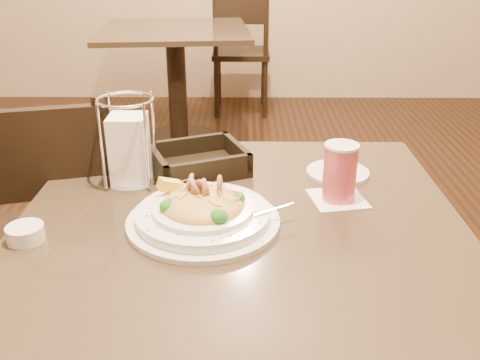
{
  "coord_description": "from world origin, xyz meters",
  "views": [
    {
      "loc": [
        0.01,
        -0.94,
        1.26
      ],
      "look_at": [
        0.0,
        0.02,
        0.82
      ],
      "focal_mm": 40.0,
      "sensor_mm": 36.0,
      "label": 1
    }
  ],
  "objects_px": {
    "dining_chair_near": "(48,241)",
    "butter_ramekin": "(25,233)",
    "side_plate": "(338,172)",
    "main_table": "(240,314)",
    "bread_basket": "(199,163)",
    "napkin_caddy": "(129,147)",
    "pasta_bowl": "(203,211)",
    "drink_glass": "(340,173)",
    "background_table": "(176,66)",
    "dining_chair_far": "(241,48)"
  },
  "relations": [
    {
      "from": "main_table",
      "to": "napkin_caddy",
      "type": "distance_m",
      "value": 0.45
    },
    {
      "from": "pasta_bowl",
      "to": "side_plate",
      "type": "relative_size",
      "value": 2.24
    },
    {
      "from": "drink_glass",
      "to": "side_plate",
      "type": "xyz_separation_m",
      "value": [
        0.02,
        0.13,
        -0.06
      ]
    },
    {
      "from": "dining_chair_near",
      "to": "side_plate",
      "type": "distance_m",
      "value": 0.81
    },
    {
      "from": "drink_glass",
      "to": "bread_basket",
      "type": "relative_size",
      "value": 0.5
    },
    {
      "from": "pasta_bowl",
      "to": "butter_ramekin",
      "type": "xyz_separation_m",
      "value": [
        -0.33,
        -0.07,
        -0.01
      ]
    },
    {
      "from": "main_table",
      "to": "side_plate",
      "type": "height_order",
      "value": "side_plate"
    },
    {
      "from": "main_table",
      "to": "butter_ramekin",
      "type": "relative_size",
      "value": 12.99
    },
    {
      "from": "bread_basket",
      "to": "butter_ramekin",
      "type": "height_order",
      "value": "bread_basket"
    },
    {
      "from": "dining_chair_near",
      "to": "pasta_bowl",
      "type": "xyz_separation_m",
      "value": [
        0.46,
        -0.33,
        0.27
      ]
    },
    {
      "from": "pasta_bowl",
      "to": "napkin_caddy",
      "type": "relative_size",
      "value": 1.64
    },
    {
      "from": "drink_glass",
      "to": "bread_basket",
      "type": "bearing_deg",
      "value": 154.16
    },
    {
      "from": "bread_basket",
      "to": "napkin_caddy",
      "type": "bearing_deg",
      "value": -156.85
    },
    {
      "from": "dining_chair_near",
      "to": "bread_basket",
      "type": "relative_size",
      "value": 3.54
    },
    {
      "from": "background_table",
      "to": "side_plate",
      "type": "relative_size",
      "value": 6.59
    },
    {
      "from": "background_table",
      "to": "dining_chair_far",
      "type": "bearing_deg",
      "value": 57.4
    },
    {
      "from": "dining_chair_near",
      "to": "butter_ramekin",
      "type": "relative_size",
      "value": 13.43
    },
    {
      "from": "pasta_bowl",
      "to": "drink_glass",
      "type": "height_order",
      "value": "drink_glass"
    },
    {
      "from": "background_table",
      "to": "butter_ramekin",
      "type": "bearing_deg",
      "value": -89.4
    },
    {
      "from": "pasta_bowl",
      "to": "dining_chair_near",
      "type": "bearing_deg",
      "value": 144.19
    },
    {
      "from": "pasta_bowl",
      "to": "butter_ramekin",
      "type": "relative_size",
      "value": 4.8
    },
    {
      "from": "napkin_caddy",
      "to": "bread_basket",
      "type": "bearing_deg",
      "value": 23.15
    },
    {
      "from": "dining_chair_far",
      "to": "napkin_caddy",
      "type": "relative_size",
      "value": 4.6
    },
    {
      "from": "napkin_caddy",
      "to": "side_plate",
      "type": "distance_m",
      "value": 0.49
    },
    {
      "from": "background_table",
      "to": "side_plate",
      "type": "bearing_deg",
      "value": -73.36
    },
    {
      "from": "side_plate",
      "to": "pasta_bowl",
      "type": "bearing_deg",
      "value": -141.33
    },
    {
      "from": "bread_basket",
      "to": "drink_glass",
      "type": "bearing_deg",
      "value": -25.84
    },
    {
      "from": "napkin_caddy",
      "to": "pasta_bowl",
      "type": "bearing_deg",
      "value": -47.86
    },
    {
      "from": "dining_chair_far",
      "to": "main_table",
      "type": "bearing_deg",
      "value": 90.48
    },
    {
      "from": "main_table",
      "to": "napkin_caddy",
      "type": "bearing_deg",
      "value": 143.95
    },
    {
      "from": "dining_chair_far",
      "to": "butter_ramekin",
      "type": "height_order",
      "value": "dining_chair_far"
    },
    {
      "from": "dining_chair_far",
      "to": "drink_glass",
      "type": "bearing_deg",
      "value": 94.56
    },
    {
      "from": "main_table",
      "to": "dining_chair_near",
      "type": "xyz_separation_m",
      "value": [
        -0.53,
        0.32,
        -0.01
      ]
    },
    {
      "from": "napkin_caddy",
      "to": "butter_ramekin",
      "type": "xyz_separation_m",
      "value": [
        -0.15,
        -0.26,
        -0.07
      ]
    },
    {
      "from": "dining_chair_near",
      "to": "drink_glass",
      "type": "relative_size",
      "value": 7.07
    },
    {
      "from": "dining_chair_near",
      "to": "drink_glass",
      "type": "xyz_separation_m",
      "value": [
        0.74,
        -0.22,
        0.31
      ]
    },
    {
      "from": "dining_chair_near",
      "to": "dining_chair_far",
      "type": "xyz_separation_m",
      "value": [
        0.51,
        2.75,
        0.0
      ]
    },
    {
      "from": "main_table",
      "to": "dining_chair_near",
      "type": "distance_m",
      "value": 0.62
    },
    {
      "from": "main_table",
      "to": "drink_glass",
      "type": "bearing_deg",
      "value": 24.34
    },
    {
      "from": "main_table",
      "to": "dining_chair_near",
      "type": "height_order",
      "value": "dining_chair_near"
    },
    {
      "from": "dining_chair_near",
      "to": "side_plate",
      "type": "bearing_deg",
      "value": 159.33
    },
    {
      "from": "background_table",
      "to": "drink_glass",
      "type": "relative_size",
      "value": 7.45
    },
    {
      "from": "dining_chair_near",
      "to": "pasta_bowl",
      "type": "relative_size",
      "value": 2.8
    },
    {
      "from": "background_table",
      "to": "dining_chair_near",
      "type": "bearing_deg",
      "value": -92.8
    },
    {
      "from": "drink_glass",
      "to": "pasta_bowl",
      "type": "bearing_deg",
      "value": -158.79
    },
    {
      "from": "main_table",
      "to": "bread_basket",
      "type": "bearing_deg",
      "value": 112.43
    },
    {
      "from": "main_table",
      "to": "drink_glass",
      "type": "height_order",
      "value": "drink_glass"
    },
    {
      "from": "dining_chair_far",
      "to": "napkin_caddy",
      "type": "xyz_separation_m",
      "value": [
        -0.23,
        -2.88,
        0.33
      ]
    },
    {
      "from": "dining_chair_near",
      "to": "butter_ramekin",
      "type": "distance_m",
      "value": 0.49
    },
    {
      "from": "background_table",
      "to": "butter_ramekin",
      "type": "distance_m",
      "value": 2.53
    }
  ]
}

